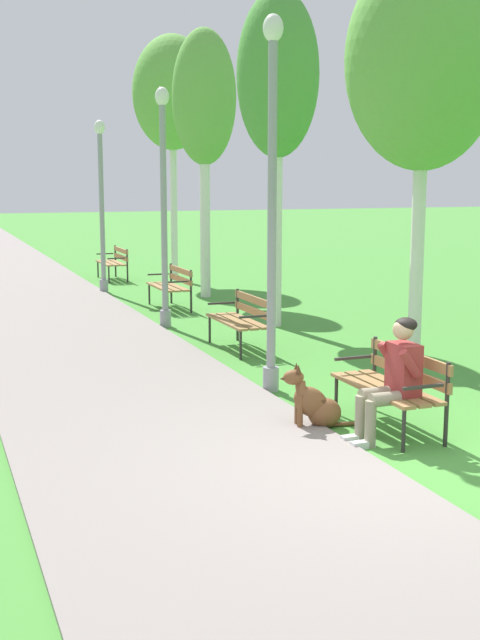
{
  "coord_description": "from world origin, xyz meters",
  "views": [
    {
      "loc": [
        -3.96,
        -6.04,
        2.59
      ],
      "look_at": [
        -0.43,
        3.09,
        0.9
      ],
      "focal_mm": 45.73,
      "sensor_mm": 36.0,
      "label": 1
    }
  ],
  "objects_px": {
    "dog_brown": "(315,404)",
    "lamp_post_near": "(272,203)",
    "park_bench_far": "(172,283)",
    "lamp_post_far": "(102,205)",
    "park_bench_near": "(393,381)",
    "park_bench_furthest": "(114,260)",
    "birch_tree_second": "(424,62)",
    "birch_tree_third": "(278,78)",
    "person_seated_on_near_bench": "(394,375)",
    "birch_tree_fourth": "(204,101)",
    "park_bench_mid": "(243,317)",
    "lamp_post_mid": "(164,205)",
    "birch_tree_fifth": "(172,94)"
  },
  "relations": [
    {
      "from": "park_bench_near",
      "to": "park_bench_furthest",
      "type": "bearing_deg",
      "value": 89.58
    },
    {
      "from": "park_bench_near",
      "to": "park_bench_far",
      "type": "relative_size",
      "value": 1.0
    },
    {
      "from": "dog_brown",
      "to": "lamp_post_near",
      "type": "relative_size",
      "value": 0.18
    },
    {
      "from": "park_bench_mid",
      "to": "park_bench_furthest",
      "type": "height_order",
      "value": "same"
    },
    {
      "from": "park_bench_mid",
      "to": "lamp_post_mid",
      "type": "bearing_deg",
      "value": 103.55
    },
    {
      "from": "person_seated_on_near_bench",
      "to": "birch_tree_second",
      "type": "xyz_separation_m",
      "value": [
        1.96,
        2.64,
        3.42
      ]
    },
    {
      "from": "park_bench_near",
      "to": "dog_brown",
      "type": "xyz_separation_m",
      "value": [
        -0.75,
        0.32,
        -0.25
      ]
    },
    {
      "from": "birch_tree_third",
      "to": "birch_tree_fifth",
      "type": "relative_size",
      "value": 0.93
    },
    {
      "from": "lamp_post_mid",
      "to": "birch_tree_fourth",
      "type": "bearing_deg",
      "value": 60.44
    },
    {
      "from": "lamp_post_far",
      "to": "birch_tree_fourth",
      "type": "xyz_separation_m",
      "value": [
        1.97,
        -1.55,
        2.23
      ]
    },
    {
      "from": "park_bench_far",
      "to": "birch_tree_fourth",
      "type": "xyz_separation_m",
      "value": [
        1.17,
        1.34,
        3.74
      ]
    },
    {
      "from": "park_bench_near",
      "to": "birch_tree_fourth",
      "type": "bearing_deg",
      "value": 82.48
    },
    {
      "from": "park_bench_near",
      "to": "person_seated_on_near_bench",
      "type": "relative_size",
      "value": 1.2
    },
    {
      "from": "park_bench_far",
      "to": "park_bench_furthest",
      "type": "height_order",
      "value": "same"
    },
    {
      "from": "park_bench_far",
      "to": "lamp_post_far",
      "type": "height_order",
      "value": "lamp_post_far"
    },
    {
      "from": "park_bench_furthest",
      "to": "birch_tree_fourth",
      "type": "bearing_deg",
      "value": -72.29
    },
    {
      "from": "park_bench_furthest",
      "to": "dog_brown",
      "type": "relative_size",
      "value": 1.81
    },
    {
      "from": "birch_tree_second",
      "to": "birch_tree_third",
      "type": "xyz_separation_m",
      "value": [
        -0.44,
        3.74,
        0.2
      ]
    },
    {
      "from": "park_bench_furthest",
      "to": "birch_tree_fifth",
      "type": "height_order",
      "value": "birch_tree_fifth"
    },
    {
      "from": "park_bench_far",
      "to": "lamp_post_near",
      "type": "relative_size",
      "value": 0.34
    },
    {
      "from": "park_bench_far",
      "to": "person_seated_on_near_bench",
      "type": "distance_m",
      "value": 9.01
    },
    {
      "from": "park_bench_far",
      "to": "dog_brown",
      "type": "distance_m",
      "value": 8.39
    },
    {
      "from": "park_bench_mid",
      "to": "dog_brown",
      "type": "xyz_separation_m",
      "value": [
        -0.75,
        -4.04,
        -0.25
      ]
    },
    {
      "from": "person_seated_on_near_bench",
      "to": "lamp_post_far",
      "type": "xyz_separation_m",
      "value": [
        -0.44,
        11.89,
        1.35
      ]
    },
    {
      "from": "park_bench_far",
      "to": "birch_tree_fifth",
      "type": "relative_size",
      "value": 0.24
    },
    {
      "from": "lamp_post_near",
      "to": "lamp_post_mid",
      "type": "xyz_separation_m",
      "value": [
        0.01,
        4.78,
        -0.17
      ]
    },
    {
      "from": "park_bench_mid",
      "to": "birch_tree_second",
      "type": "bearing_deg",
      "value": -49.71
    },
    {
      "from": "park_bench_furthest",
      "to": "birch_tree_third",
      "type": "xyz_separation_m",
      "value": [
        1.21,
        -7.78,
        3.79
      ]
    },
    {
      "from": "lamp_post_mid",
      "to": "birch_tree_fifth",
      "type": "xyz_separation_m",
      "value": [
        2.15,
        6.63,
        2.59
      ]
    },
    {
      "from": "park_bench_far",
      "to": "birch_tree_fourth",
      "type": "height_order",
      "value": "birch_tree_fourth"
    },
    {
      "from": "birch_tree_fourth",
      "to": "park_bench_near",
      "type": "bearing_deg",
      "value": -97.52
    },
    {
      "from": "dog_brown",
      "to": "lamp_post_near",
      "type": "height_order",
      "value": "lamp_post_near"
    },
    {
      "from": "park_bench_mid",
      "to": "birch_tree_second",
      "type": "relative_size",
      "value": 0.27
    },
    {
      "from": "park_bench_near",
      "to": "lamp_post_mid",
      "type": "relative_size",
      "value": 0.36
    },
    {
      "from": "birch_tree_fifth",
      "to": "person_seated_on_near_bench",
      "type": "bearing_deg",
      "value": -97.51
    },
    {
      "from": "lamp_post_far",
      "to": "park_bench_near",
      "type": "bearing_deg",
      "value": -86.77
    },
    {
      "from": "lamp_post_near",
      "to": "park_bench_mid",
      "type": "bearing_deg",
      "value": 76.75
    },
    {
      "from": "lamp_post_near",
      "to": "birch_tree_second",
      "type": "relative_size",
      "value": 0.81
    },
    {
      "from": "park_bench_near",
      "to": "birch_tree_fifth",
      "type": "relative_size",
      "value": 0.24
    },
    {
      "from": "birch_tree_second",
      "to": "birch_tree_fourth",
      "type": "relative_size",
      "value": 0.96
    },
    {
      "from": "park_bench_mid",
      "to": "lamp_post_near",
      "type": "xyz_separation_m",
      "value": [
        -0.58,
        -2.45,
        1.8
      ]
    },
    {
      "from": "park_bench_mid",
      "to": "person_seated_on_near_bench",
      "type": "distance_m",
      "value": 4.7
    },
    {
      "from": "lamp_post_mid",
      "to": "birch_tree_fifth",
      "type": "distance_m",
      "value": 7.44
    },
    {
      "from": "person_seated_on_near_bench",
      "to": "dog_brown",
      "type": "relative_size",
      "value": 1.51
    },
    {
      "from": "birch_tree_third",
      "to": "park_bench_near",
      "type": "bearing_deg",
      "value": -102.22
    },
    {
      "from": "dog_brown",
      "to": "lamp_post_far",
      "type": "xyz_separation_m",
      "value": [
        0.09,
        11.23,
        1.77
      ]
    },
    {
      "from": "lamp_post_near",
      "to": "birch_tree_second",
      "type": "bearing_deg",
      "value": 9.54
    },
    {
      "from": "park_bench_far",
      "to": "lamp_post_far",
      "type": "xyz_separation_m",
      "value": [
        -0.8,
        2.89,
        1.52
      ]
    },
    {
      "from": "birch_tree_fifth",
      "to": "park_bench_mid",
      "type": "bearing_deg",
      "value": -100.02
    },
    {
      "from": "park_bench_mid",
      "to": "lamp_post_near",
      "type": "relative_size",
      "value": 0.34
    }
  ]
}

